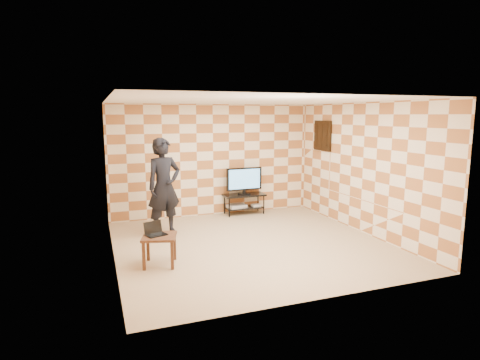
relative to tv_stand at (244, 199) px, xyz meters
name	(u,v)px	position (x,y,z in m)	size (l,w,h in m)	color
floor	(251,244)	(-0.72, -2.26, -0.37)	(5.00, 5.00, 0.00)	tan
wall_back	(213,160)	(-0.72, 0.24, 0.98)	(5.00, 0.02, 2.70)	beige
wall_front	(323,201)	(-0.72, -4.76, 0.98)	(5.00, 0.02, 2.70)	beige
wall_left	(111,182)	(-3.22, -2.26, 0.98)	(0.02, 5.00, 2.70)	beige
wall_right	(363,168)	(1.78, -2.26, 0.98)	(0.02, 5.00, 2.70)	beige
ceiling	(251,101)	(-0.72, -2.26, 2.33)	(5.00, 5.00, 0.02)	white
wall_art	(323,136)	(1.75, -0.71, 1.58)	(0.04, 0.72, 0.72)	black
tv_stand	(244,199)	(0.00, 0.00, 0.00)	(1.03, 0.46, 0.50)	black
tv	(244,180)	(0.00, 0.00, 0.50)	(0.92, 0.18, 0.67)	black
dvd_player	(237,206)	(-0.19, 0.02, -0.16)	(0.45, 0.32, 0.07)	#B0B0B2
game_console	(256,205)	(0.32, -0.02, -0.17)	(0.22, 0.16, 0.05)	silver
side_table	(159,241)	(-2.52, -2.75, 0.05)	(0.66, 0.66, 0.50)	#3A2016
laptop	(155,232)	(-2.58, -2.68, 0.18)	(0.38, 0.35, 0.21)	black
person	(164,187)	(-2.15, -1.05, 0.63)	(0.73, 0.48, 1.99)	black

